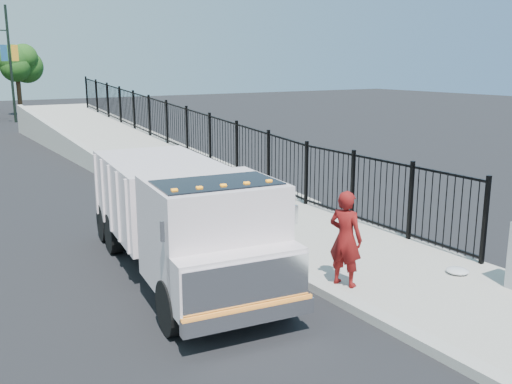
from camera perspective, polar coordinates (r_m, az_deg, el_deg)
ground at (r=11.71m, az=2.84°, el=-8.03°), size 120.00×120.00×0.00m
sidewalk at (r=11.52m, az=16.67°, el=-8.62°), size 3.55×12.00×0.12m
curb at (r=10.23m, az=9.38°, el=-10.91°), size 0.30×12.00×0.16m
ramp at (r=26.66m, az=-13.31°, el=3.51°), size 3.95×24.06×3.19m
iron_fence at (r=23.38m, az=-6.89°, el=4.72°), size 0.10×28.00×1.80m
truck at (r=11.22m, az=-7.49°, el=-2.10°), size 2.93×6.94×2.31m
worker at (r=10.59m, az=8.93°, el=-4.62°), size 0.64×0.77×1.80m
debris at (r=11.96m, az=19.50°, el=-7.43°), size 0.44×0.44×0.11m
light_pole_1 at (r=44.02m, az=-23.78°, el=12.05°), size 3.78×0.22×8.00m
tree_1 at (r=49.65m, az=-22.82°, el=11.60°), size 2.39×2.39×5.20m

